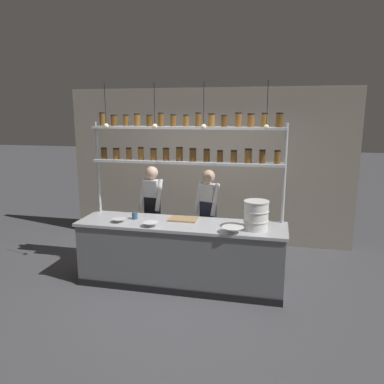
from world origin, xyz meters
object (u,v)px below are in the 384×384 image
container_stack (256,215)px  prep_bowl_near_left (151,224)px  prep_bowl_center_front (119,220)px  spice_shelf_unit (187,147)px  chef_left (152,208)px  cutting_board (183,219)px  chef_center (208,212)px  serving_cup_front (135,216)px  prep_bowl_center_back (233,230)px

container_stack → prep_bowl_near_left: 1.42m
prep_bowl_near_left → prep_bowl_center_front: bearing=169.7°
spice_shelf_unit → prep_bowl_near_left: 1.22m
chef_left → cutting_board: 0.91m
chef_center → prep_bowl_near_left: chef_center is taller
chef_left → prep_bowl_near_left: 1.05m
chef_left → serving_cup_front: bearing=-85.8°
prep_bowl_center_front → prep_bowl_center_back: (1.62, -0.12, 0.01)m
prep_bowl_near_left → prep_bowl_center_back: bearing=-1.6°
spice_shelf_unit → chef_left: (-0.69, 0.42, -1.04)m
chef_left → prep_bowl_near_left: size_ratio=7.31×
prep_bowl_near_left → serving_cup_front: 0.45m
serving_cup_front → prep_bowl_near_left: bearing=-40.4°
prep_bowl_near_left → chef_center: bearing=57.8°
chef_center → cutting_board: bearing=-97.7°
chef_center → serving_cup_front: chef_center is taller
prep_bowl_center_front → chef_center: bearing=38.4°
spice_shelf_unit → prep_bowl_center_back: 1.39m
chef_center → chef_left: bearing=-165.3°
chef_center → cutting_board: size_ratio=3.93×
chef_center → prep_bowl_near_left: (-0.62, -0.98, 0.05)m
cutting_board → chef_center: bearing=66.1°
prep_bowl_center_back → chef_center: bearing=116.6°
spice_shelf_unit → prep_bowl_center_front: 1.42m
spice_shelf_unit → container_stack: 1.38m
container_stack → serving_cup_front: size_ratio=3.92×
prep_bowl_near_left → prep_bowl_center_back: prep_bowl_center_back is taller
prep_bowl_near_left → cutting_board: bearing=47.9°
serving_cup_front → chef_left: bearing=87.8°
spice_shelf_unit → prep_bowl_center_back: spice_shelf_unit is taller
container_stack → prep_bowl_near_left: (-1.40, -0.19, -0.16)m
container_stack → prep_bowl_center_front: container_stack is taller
spice_shelf_unit → cutting_board: bearing=-95.0°
container_stack → chef_center: bearing=134.8°
spice_shelf_unit → prep_bowl_near_left: (-0.37, -0.58, -1.00)m
chef_left → cutting_board: bearing=-35.6°
chef_center → prep_bowl_center_front: (-1.12, -0.89, 0.05)m
spice_shelf_unit → serving_cup_front: spice_shelf_unit is taller
chef_left → prep_bowl_center_front: (-0.19, -0.91, 0.04)m
chef_left → prep_bowl_center_back: (1.43, -1.03, 0.05)m
spice_shelf_unit → chef_center: size_ratio=1.79×
cutting_board → prep_bowl_center_front: size_ratio=2.09×
spice_shelf_unit → container_stack: size_ratio=7.29×
chef_left → prep_bowl_center_front: chef_left is taller
chef_left → container_stack: size_ratio=4.13×
chef_center → container_stack: chef_center is taller
prep_bowl_near_left → serving_cup_front: (-0.34, 0.29, 0.02)m
prep_bowl_near_left → prep_bowl_center_front: 0.51m
prep_bowl_near_left → prep_bowl_center_front: (-0.50, 0.09, -0.00)m
cutting_board → serving_cup_front: 0.71m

